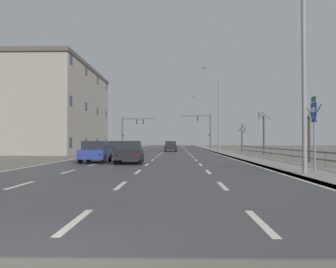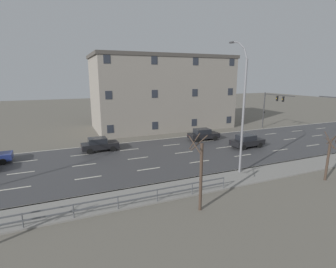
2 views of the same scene
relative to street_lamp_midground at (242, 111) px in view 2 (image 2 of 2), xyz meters
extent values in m
cube|color=#666056|center=(-7.46, 6.47, -5.65)|extent=(160.00, 160.00, 0.12)
cube|color=#3D3D3F|center=(-7.46, 18.47, -5.58)|extent=(14.00, 120.00, 0.02)
cube|color=beige|center=(-10.96, -17.93, -5.56)|extent=(0.16, 2.20, 0.01)
cube|color=beige|center=(-10.96, -12.53, -5.56)|extent=(0.16, 2.20, 0.01)
cube|color=beige|center=(-10.96, -7.13, -5.56)|extent=(0.16, 2.20, 0.01)
cube|color=beige|center=(-10.96, -1.73, -5.56)|extent=(0.16, 2.20, 0.01)
cube|color=beige|center=(-10.96, 3.67, -5.56)|extent=(0.16, 2.20, 0.01)
cube|color=beige|center=(-10.96, 9.07, -5.56)|extent=(0.16, 2.20, 0.01)
cube|color=beige|center=(-10.96, 14.47, -5.56)|extent=(0.16, 2.20, 0.01)
cube|color=beige|center=(-10.96, 19.87, -5.56)|extent=(0.16, 2.20, 0.01)
cube|color=beige|center=(-10.96, 25.27, -5.56)|extent=(0.16, 2.20, 0.01)
cube|color=beige|center=(-7.46, -17.93, -5.56)|extent=(0.16, 2.20, 0.01)
cube|color=beige|center=(-7.46, -12.53, -5.56)|extent=(0.16, 2.20, 0.01)
cube|color=beige|center=(-7.46, -7.13, -5.56)|extent=(0.16, 2.20, 0.01)
cube|color=beige|center=(-7.46, -1.73, -5.56)|extent=(0.16, 2.20, 0.01)
cube|color=beige|center=(-7.46, 3.67, -5.56)|extent=(0.16, 2.20, 0.01)
cube|color=beige|center=(-7.46, 9.07, -5.56)|extent=(0.16, 2.20, 0.01)
cube|color=beige|center=(-7.46, 14.47, -5.56)|extent=(0.16, 2.20, 0.01)
cube|color=beige|center=(-7.46, 19.87, -5.56)|extent=(0.16, 2.20, 0.01)
cube|color=beige|center=(-3.96, -17.93, -5.56)|extent=(0.16, 2.20, 0.01)
cube|color=beige|center=(-3.96, -12.53, -5.56)|extent=(0.16, 2.20, 0.01)
cube|color=beige|center=(-3.96, -7.13, -5.56)|extent=(0.16, 2.20, 0.01)
cube|color=beige|center=(-3.96, -1.73, -5.56)|extent=(0.16, 2.20, 0.01)
cube|color=beige|center=(-3.96, 3.67, -5.56)|extent=(0.16, 2.20, 0.01)
cube|color=beige|center=(-3.96, 9.07, -5.56)|extent=(0.16, 2.20, 0.01)
cube|color=beige|center=(-3.96, 14.47, -5.56)|extent=(0.16, 2.20, 0.01)
cube|color=beige|center=(-14.31, 18.47, -5.56)|extent=(0.16, 120.00, 0.01)
cylinder|color=#515459|center=(2.39, -16.69, -5.09)|extent=(0.07, 0.07, 1.00)
cylinder|color=#515459|center=(2.39, -14.01, -5.09)|extent=(0.07, 0.07, 1.00)
cylinder|color=#515459|center=(2.39, -11.33, -5.09)|extent=(0.07, 0.07, 1.00)
cylinder|color=#515459|center=(2.39, -8.65, -5.09)|extent=(0.07, 0.07, 1.00)
cylinder|color=#515459|center=(2.39, -5.97, -5.09)|extent=(0.07, 0.07, 1.00)
cylinder|color=#515459|center=(2.39, -3.29, -5.09)|extent=(0.07, 0.07, 1.00)
cylinder|color=slate|center=(0.14, 0.00, -0.68)|extent=(0.20, 0.20, 9.80)
cylinder|color=slate|center=(-0.06, 0.00, 4.64)|extent=(0.49, 0.11, 0.89)
cylinder|color=slate|center=(-0.63, 0.00, 5.33)|extent=(0.83, 0.11, 0.62)
cylinder|color=slate|center=(-1.47, 0.00, 5.68)|extent=(0.94, 0.11, 0.27)
cube|color=#333335|center=(-1.93, 0.00, 5.71)|extent=(0.56, 0.24, 0.12)
cylinder|color=#38383A|center=(-15.36, 16.92, -2.66)|extent=(0.18, 0.18, 5.86)
cylinder|color=#38383A|center=(-12.43, 16.92, 0.02)|extent=(5.86, 0.12, 0.12)
cube|color=black|center=(-12.72, 16.92, -0.53)|extent=(0.20, 0.28, 0.80)
sphere|color=#2D2D2D|center=(-12.72, 16.77, -0.27)|extent=(0.14, 0.14, 0.14)
sphere|color=#F2AD19|center=(-12.72, 16.77, -0.53)|extent=(0.14, 0.14, 0.14)
sphere|color=#2D2D2D|center=(-12.72, 16.77, -0.79)|extent=(0.14, 0.14, 0.14)
cube|color=black|center=(-11.55, 16.92, -0.53)|extent=(0.20, 0.28, 0.80)
sphere|color=#2D2D2D|center=(-11.55, 16.77, -0.27)|extent=(0.14, 0.14, 0.14)
sphere|color=#F2AD19|center=(-11.55, 16.77, -0.53)|extent=(0.14, 0.14, 0.14)
sphere|color=#2D2D2D|center=(-11.55, 16.77, -0.79)|extent=(0.14, 0.14, 0.14)
cube|color=black|center=(-15.14, 16.87, -2.99)|extent=(0.18, 0.12, 0.32)
cube|color=black|center=(-11.63, 3.29, -4.94)|extent=(1.89, 4.15, 0.64)
cube|color=black|center=(-11.64, 3.04, -4.32)|extent=(1.62, 2.05, 0.60)
cube|color=slate|center=(-11.61, 3.99, -4.34)|extent=(1.41, 0.13, 0.51)
cylinder|color=black|center=(-10.78, 4.53, -5.26)|extent=(0.24, 0.67, 0.66)
cylinder|color=black|center=(-12.40, 4.59, -5.26)|extent=(0.24, 0.67, 0.66)
cylinder|color=black|center=(-10.86, 1.99, -5.26)|extent=(0.24, 0.67, 0.66)
cylinder|color=black|center=(-12.48, 2.05, -5.26)|extent=(0.24, 0.67, 0.66)
cube|color=red|center=(-12.36, 1.28, -4.94)|extent=(0.16, 0.05, 0.14)
cube|color=red|center=(-11.04, 1.24, -4.94)|extent=(0.16, 0.05, 0.14)
cube|color=black|center=(-6.43, 6.27, -4.94)|extent=(1.92, 4.17, 0.64)
cube|color=black|center=(-6.42, 6.02, -4.32)|extent=(1.64, 2.06, 0.60)
cube|color=slate|center=(-6.46, 6.97, -4.34)|extent=(1.41, 0.14, 0.51)
cylinder|color=black|center=(-5.67, 7.58, -5.26)|extent=(0.25, 0.67, 0.66)
cylinder|color=black|center=(-7.29, 7.51, -5.26)|extent=(0.25, 0.67, 0.66)
cylinder|color=black|center=(-5.57, 5.04, -5.26)|extent=(0.25, 0.67, 0.66)
cylinder|color=black|center=(-7.19, 4.97, -5.26)|extent=(0.25, 0.67, 0.66)
cube|color=red|center=(-7.01, 4.22, -4.94)|extent=(0.16, 0.05, 0.14)
cube|color=red|center=(-5.69, 4.27, -4.94)|extent=(0.16, 0.05, 0.14)
cylinder|color=black|center=(-10.58, -19.80, -5.26)|extent=(0.24, 0.67, 0.66)
cylinder|color=black|center=(-12.20, -19.85, -5.26)|extent=(0.24, 0.67, 0.66)
cube|color=black|center=(-11.80, -10.35, -4.94)|extent=(1.82, 4.13, 0.64)
cube|color=black|center=(-11.80, -10.60, -4.32)|extent=(1.59, 2.02, 0.60)
cube|color=slate|center=(-11.81, -9.65, -4.34)|extent=(1.41, 0.10, 0.51)
cylinder|color=black|center=(-11.01, -9.07, -5.26)|extent=(0.23, 0.66, 0.66)
cylinder|color=black|center=(-12.63, -9.09, -5.26)|extent=(0.23, 0.66, 0.66)
cylinder|color=black|center=(-10.97, -11.61, -5.26)|extent=(0.23, 0.66, 0.66)
cylinder|color=black|center=(-12.59, -11.63, -5.26)|extent=(0.23, 0.66, 0.66)
cube|color=red|center=(-12.43, -12.39, -4.94)|extent=(0.16, 0.04, 0.14)
cube|color=red|center=(-11.11, -12.37, -4.94)|extent=(0.16, 0.04, 0.14)
cube|color=gray|center=(-22.64, 1.59, 0.00)|extent=(10.98, 21.85, 11.18)
cube|color=#4C4742|center=(-22.64, 1.59, 5.85)|extent=(11.20, 22.29, 0.50)
cube|color=#282D38|center=(-17.13, -8.13, -4.19)|extent=(0.04, 0.90, 1.10)
cube|color=#282D38|center=(-17.13, -1.65, -4.19)|extent=(0.04, 0.90, 1.10)
cube|color=#282D38|center=(-17.13, 4.84, -4.19)|extent=(0.04, 0.90, 1.10)
cube|color=#282D38|center=(-17.13, 11.32, -4.19)|extent=(0.04, 0.90, 1.10)
cube|color=#282D38|center=(-17.13, -8.13, 0.40)|extent=(0.04, 0.90, 1.10)
cube|color=#282D38|center=(-17.13, -1.65, 0.40)|extent=(0.04, 0.90, 1.10)
cube|color=#282D38|center=(-17.13, 4.84, 0.40)|extent=(0.04, 0.90, 1.10)
cube|color=#282D38|center=(-17.13, 11.32, 0.40)|extent=(0.04, 0.90, 1.10)
cube|color=#282D38|center=(-17.13, -8.13, 5.00)|extent=(0.04, 0.90, 1.10)
cube|color=#282D38|center=(-17.13, -1.65, 5.00)|extent=(0.04, 0.90, 1.10)
cube|color=#282D38|center=(-17.13, 4.84, 5.00)|extent=(0.04, 0.90, 1.10)
cube|color=#282D38|center=(-17.13, 11.32, 5.00)|extent=(0.04, 0.90, 1.10)
cylinder|color=#423328|center=(4.35, -6.44, -3.36)|extent=(0.20, 0.20, 4.45)
cylinder|color=#423328|center=(3.82, -6.33, -1.26)|extent=(0.25, 1.12, 0.97)
cylinder|color=#423328|center=(3.91, -6.69, -1.07)|extent=(0.47, 0.97, 0.90)
cylinder|color=#423328|center=(4.43, -6.98, -1.16)|extent=(1.13, 0.25, 0.87)
cylinder|color=#423328|center=(4.14, 5.60, -3.96)|extent=(0.20, 0.20, 3.25)
cylinder|color=#423328|center=(4.24, 5.96, -1.93)|extent=(0.78, 0.28, 1.10)
cylinder|color=#423328|center=(4.39, 5.29, -2.35)|extent=(0.65, 0.60, 0.91)
cylinder|color=#423328|center=(4.26, 5.24, -2.08)|extent=(0.79, 0.32, 1.30)
cylinder|color=#423328|center=(4.05, 6.02, -2.10)|extent=(0.88, 0.27, 1.15)
camera|label=1|loc=(-5.53, -46.15, -4.04)|focal=37.36mm
camera|label=2|loc=(17.43, -14.21, 2.84)|focal=27.40mm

